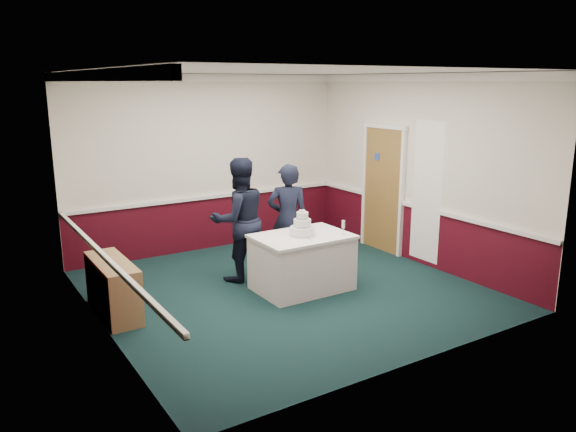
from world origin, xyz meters
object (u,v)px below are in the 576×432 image
champagne_flute (343,225)px  person_man (239,220)px  wedding_cake (302,228)px  cake_knife (309,239)px  person_woman (288,219)px  sideboard (113,288)px  cake_table (302,262)px

champagne_flute → person_man: person_man is taller
wedding_cake → cake_knife: size_ratio=1.65×
person_woman → wedding_cake: bearing=100.2°
sideboard → person_woman: bearing=3.4°
cake_table → wedding_cake: bearing=90.0°
wedding_cake → person_man: person_man is taller
cake_knife → champagne_flute: size_ratio=1.07×
cake_table → wedding_cake: size_ratio=3.63×
sideboard → person_woman: (2.69, 0.16, 0.50)m
champagne_flute → person_woman: 1.02m
person_woman → cake_knife: bearing=101.8°
sideboard → cake_table: cake_table is taller
champagne_flute → person_woman: bearing=107.6°
person_man → person_woman: 0.76m
person_man → sideboard: bearing=12.2°
sideboard → wedding_cake: wedding_cake is taller
wedding_cake → person_woman: bearing=74.2°
champagne_flute → cake_knife: bearing=171.4°
cake_table → wedding_cake: wedding_cake is taller
sideboard → person_man: size_ratio=0.66×
wedding_cake → champagne_flute: (0.50, -0.28, 0.03)m
sideboard → cake_knife: bearing=-16.4°
cake_knife → champagne_flute: bearing=-3.9°
champagne_flute → person_man: (-1.05, 1.12, -0.02)m
sideboard → person_man: 2.05m
wedding_cake → person_man: bearing=123.2°
sideboard → person_man: person_man is taller
cake_knife → person_woman: person_woman is taller
sideboard → champagne_flute: bearing=-15.1°
champagne_flute → person_man: 1.53m
sideboard → cake_table: 2.55m
champagne_flute → person_woman: size_ratio=0.12×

